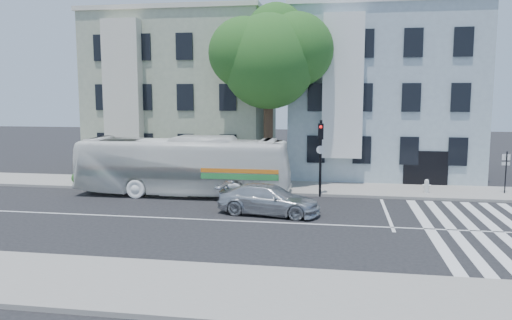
% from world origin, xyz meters
% --- Properties ---
extents(ground, '(120.00, 120.00, 0.00)m').
position_xyz_m(ground, '(0.00, 0.00, 0.00)').
color(ground, black).
rests_on(ground, ground).
extents(sidewalk_far, '(80.00, 4.00, 0.15)m').
position_xyz_m(sidewalk_far, '(0.00, 8.00, 0.07)').
color(sidewalk_far, gray).
rests_on(sidewalk_far, ground).
extents(sidewalk_near, '(80.00, 4.00, 0.15)m').
position_xyz_m(sidewalk_near, '(0.00, -8.00, 0.07)').
color(sidewalk_near, gray).
rests_on(sidewalk_near, ground).
extents(building_left, '(12.00, 10.00, 11.00)m').
position_xyz_m(building_left, '(-7.00, 15.00, 5.50)').
color(building_left, gray).
rests_on(building_left, ground).
extents(building_right, '(12.00, 10.00, 11.00)m').
position_xyz_m(building_right, '(7.00, 15.00, 5.50)').
color(building_right, '#90A2AC').
rests_on(building_right, ground).
extents(street_tree, '(7.30, 5.90, 11.10)m').
position_xyz_m(street_tree, '(0.06, 8.74, 7.83)').
color(street_tree, '#2D2116').
rests_on(street_tree, ground).
extents(bus, '(2.84, 11.85, 3.30)m').
position_xyz_m(bus, '(-4.29, 5.20, 1.65)').
color(bus, white).
rests_on(bus, ground).
extents(sedan, '(2.65, 5.04, 1.39)m').
position_xyz_m(sedan, '(1.03, 1.53, 0.70)').
color(sedan, silver).
rests_on(sedan, ground).
extents(hedge, '(8.24, 3.83, 0.70)m').
position_xyz_m(hedge, '(-7.30, 6.80, 0.50)').
color(hedge, '#2D541B').
rests_on(hedge, sidewalk_far).
extents(traffic_signal, '(0.44, 0.53, 4.20)m').
position_xyz_m(traffic_signal, '(3.23, 5.94, 2.72)').
color(traffic_signal, black).
rests_on(traffic_signal, ground).
extents(fire_hydrant, '(0.43, 0.25, 0.76)m').
position_xyz_m(fire_hydrant, '(9.06, 7.36, 0.54)').
color(fire_hydrant, silver).
rests_on(fire_hydrant, sidewalk_far).
extents(far_sign_pole, '(0.42, 0.15, 2.33)m').
position_xyz_m(far_sign_pole, '(13.30, 7.92, 1.64)').
color(far_sign_pole, black).
rests_on(far_sign_pole, sidewalk_far).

